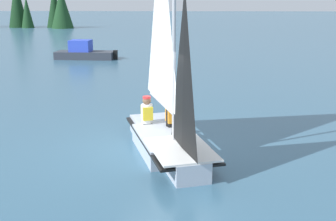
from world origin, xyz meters
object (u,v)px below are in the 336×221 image
at_px(sailboat_main, 167,117).
at_px(sailor_crew, 147,116).
at_px(motorboat_distant, 84,52).
at_px(sailor_helm, 172,119).

height_order(sailboat_main, sailor_crew, sailboat_main).
relative_size(sailor_crew, motorboat_distant, 0.30).
bearing_deg(sailor_helm, sailor_crew, -127.50).
bearing_deg(sailor_crew, motorboat_distant, -178.41).
xyz_separation_m(sailor_helm, sailor_crew, (0.66, -0.24, 0.00)).
height_order(sailor_crew, motorboat_distant, same).
bearing_deg(sailor_helm, motorboat_distant, -176.55).
distance_m(sailor_helm, motorboat_distant, 16.83).
xyz_separation_m(sailor_helm, motorboat_distant, (6.08, -15.69, -0.23)).
bearing_deg(motorboat_distant, sailboat_main, 112.66).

